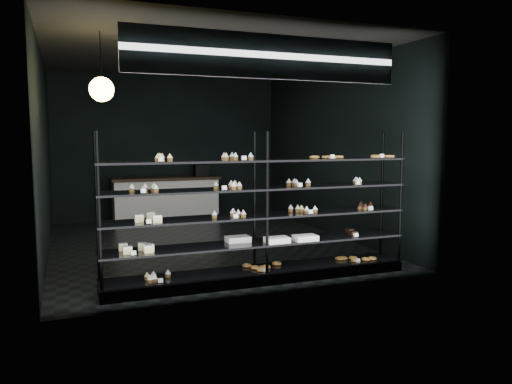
# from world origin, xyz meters

# --- Properties ---
(room) EXTENTS (5.01, 6.01, 3.20)m
(room) POSITION_xyz_m (0.00, 0.00, 1.60)
(room) COLOR black
(room) RESTS_ON ground
(display_shelf) EXTENTS (4.00, 0.50, 1.91)m
(display_shelf) POSITION_xyz_m (0.07, -2.45, 0.63)
(display_shelf) COLOR black
(display_shelf) RESTS_ON room
(signage) EXTENTS (3.30, 0.05, 0.50)m
(signage) POSITION_xyz_m (0.00, -2.93, 2.75)
(signage) COLOR #0C1F3E
(signage) RESTS_ON room
(pendant_lamp) EXTENTS (0.31, 0.31, 0.89)m
(pendant_lamp) POSITION_xyz_m (-1.73, -1.52, 2.45)
(pendant_lamp) COLOR black
(pendant_lamp) RESTS_ON room
(service_counter) EXTENTS (2.31, 0.65, 1.23)m
(service_counter) POSITION_xyz_m (-0.17, 2.50, 0.50)
(service_counter) COLOR silver
(service_counter) RESTS_ON room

